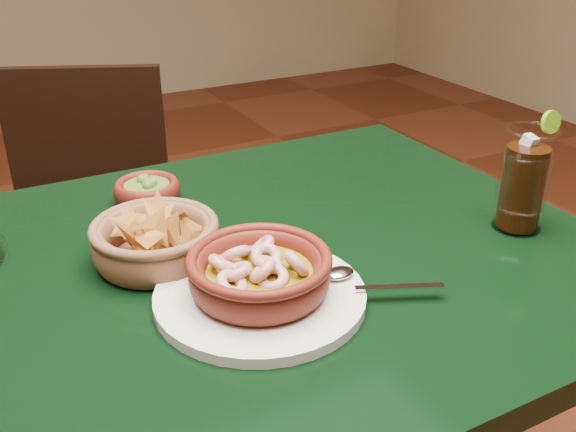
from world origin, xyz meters
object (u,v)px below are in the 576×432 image
dining_table (195,331)px  chip_basket (156,241)px  shrimp_plate (260,278)px  dining_chair (89,238)px  cola_drink (524,181)px

dining_table → chip_basket: size_ratio=5.78×
shrimp_plate → dining_table: bearing=116.2°
dining_table → chip_basket: (-0.03, 0.05, 0.13)m
dining_chair → chip_basket: dining_chair is taller
cola_drink → shrimp_plate: bearing=179.4°
dining_table → cola_drink: cola_drink is taller
dining_chair → cola_drink: cola_drink is taller
dining_table → shrimp_plate: (0.05, -0.11, 0.13)m
dining_table → shrimp_plate: size_ratio=3.51×
chip_basket → cola_drink: (0.52, -0.16, 0.05)m
shrimp_plate → cola_drink: 0.44m
dining_chair → cola_drink: (0.51, -0.81, 0.36)m
dining_table → cola_drink: bearing=-13.0°
dining_chair → shrimp_plate: dining_chair is taller
dining_table → chip_basket: chip_basket is taller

